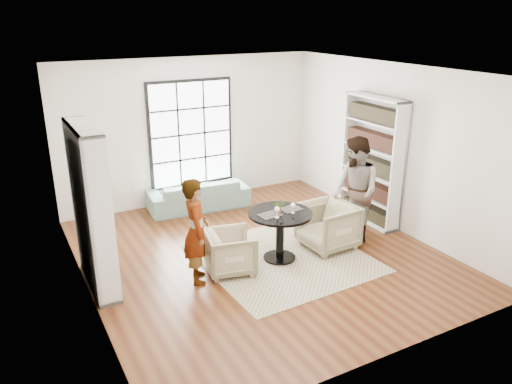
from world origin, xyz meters
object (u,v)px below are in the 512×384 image
armchair_left (231,252)px  flower_centerpiece (279,206)px  wine_glass_right (293,206)px  pedestal_table (280,226)px  sofa (198,194)px  person_left (196,231)px  wine_glass_left (277,210)px  person_right (355,191)px  armchair_right (328,226)px

armchair_left → flower_centerpiece: size_ratio=3.79×
wine_glass_right → pedestal_table: bearing=147.4°
sofa → person_left: 2.99m
pedestal_table → armchair_left: size_ratio=1.41×
person_left → wine_glass_left: bearing=-81.5°
person_right → wine_glass_right: bearing=-75.7°
sofa → person_left: size_ratio=1.26×
pedestal_table → person_left: person_left is taller
flower_centerpiece → armchair_right: bearing=-2.1°
armchair_right → armchair_left: bearing=-93.6°
pedestal_table → flower_centerpiece: flower_centerpiece is taller
armchair_right → person_right: (0.55, 0.00, 0.54)m
sofa → person_right: 3.34m
sofa → armchair_left: bearing=82.7°
pedestal_table → sofa: size_ratio=0.51×
armchair_left → wine_glass_left: bearing=-90.6°
wine_glass_right → wine_glass_left: bearing=-171.5°
pedestal_table → wine_glass_left: wine_glass_left is taller
wine_glass_left → armchair_right: bearing=7.6°
pedestal_table → wine_glass_right: 0.40m
armchair_right → wine_glass_left: size_ratio=4.75×
armchair_right → wine_glass_right: size_ratio=5.05×
sofa → wine_glass_right: size_ratio=11.84×
armchair_left → armchair_right: (1.82, -0.02, 0.06)m
sofa → wine_glass_right: bearing=104.0°
armchair_left → wine_glass_left: size_ratio=4.02×
sofa → pedestal_table: bearing=101.0°
pedestal_table → wine_glass_left: 0.42m
wine_glass_left → wine_glass_right: size_ratio=1.06×
pedestal_table → person_right: size_ratio=0.55×
pedestal_table → wine_glass_right: wine_glass_right is taller
sofa → armchair_left: 2.79m
armchair_left → wine_glass_left: 0.97m
armchair_right → wine_glass_right: (-0.78, -0.10, 0.55)m
pedestal_table → armchair_left: bearing=179.1°
person_right → wine_glass_left: size_ratio=10.27×
armchair_right → person_right: 0.77m
armchair_left → person_right: person_right is taller
armchair_left → wine_glass_right: 1.22m
armchair_left → wine_glass_right: size_ratio=4.27×
sofa → person_left: person_left is taller
pedestal_table → wine_glass_right: size_ratio=6.03×
person_left → flower_centerpiece: (1.41, 0.01, 0.11)m
wine_glass_left → wine_glass_right: 0.32m
armchair_left → person_left: person_left is taller
sofa → person_right: size_ratio=1.09×
pedestal_table → armchair_right: bearing=-0.5°
armchair_left → wine_glass_right: bearing=-84.1°
armchair_right → person_left: person_left is taller
pedestal_table → person_left: 1.44m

